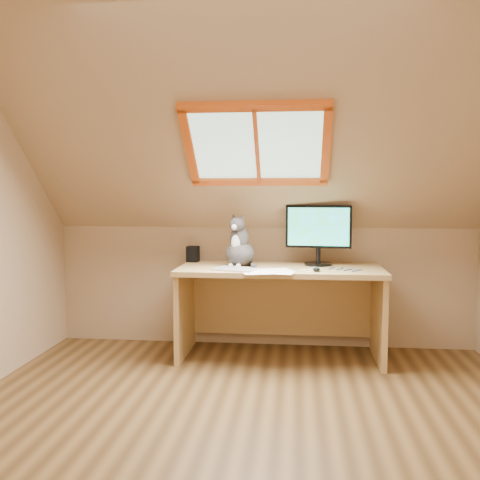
# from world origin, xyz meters

# --- Properties ---
(ground) EXTENTS (3.50, 3.50, 0.00)m
(ground) POSITION_xyz_m (0.00, 0.00, 0.00)
(ground) COLOR brown
(ground) RESTS_ON ground
(room_shell) EXTENTS (3.52, 3.52, 2.41)m
(room_shell) POSITION_xyz_m (0.00, -0.09, 1.43)
(room_shell) COLOR tan
(room_shell) RESTS_ON ground
(desk) EXTENTS (1.57, 0.69, 0.72)m
(desk) POSITION_xyz_m (0.16, 1.45, 0.50)
(desk) COLOR tan
(desk) RESTS_ON ground
(monitor) EXTENTS (0.52, 0.22, 0.48)m
(monitor) POSITION_xyz_m (0.45, 1.51, 0.99)
(monitor) COLOR black
(monitor) RESTS_ON desk
(cat) EXTENTS (0.30, 0.33, 0.42)m
(cat) POSITION_xyz_m (-0.16, 1.41, 0.87)
(cat) COLOR #4A4341
(cat) RESTS_ON desk
(desk_speaker) EXTENTS (0.10, 0.10, 0.13)m
(desk_speaker) POSITION_xyz_m (-0.58, 1.63, 0.78)
(desk_speaker) COLOR black
(desk_speaker) RESTS_ON desk
(graphics_tablet) EXTENTS (0.35, 0.30, 0.01)m
(graphics_tablet) POSITION_xyz_m (-0.17, 1.19, 0.72)
(graphics_tablet) COLOR #B2B2B7
(graphics_tablet) RESTS_ON desk
(mouse) EXTENTS (0.05, 0.09, 0.03)m
(mouse) POSITION_xyz_m (0.43, 1.17, 0.73)
(mouse) COLOR black
(mouse) RESTS_ON desk
(papers) EXTENTS (0.35, 0.30, 0.01)m
(papers) POSITION_xyz_m (0.12, 1.12, 0.72)
(papers) COLOR white
(papers) RESTS_ON desk
(cables) EXTENTS (0.51, 0.26, 0.01)m
(cables) POSITION_xyz_m (0.54, 1.26, 0.72)
(cables) COLOR silver
(cables) RESTS_ON desk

